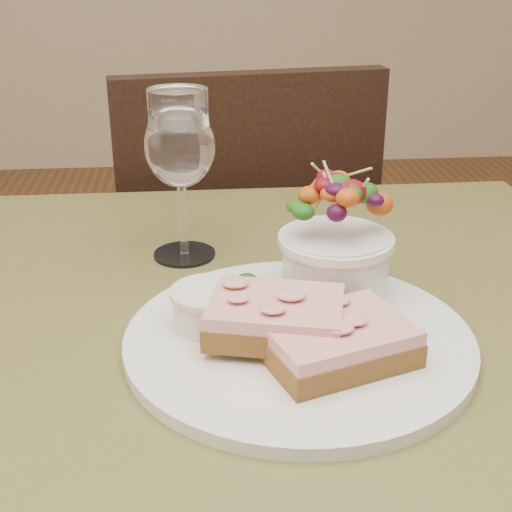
{
  "coord_description": "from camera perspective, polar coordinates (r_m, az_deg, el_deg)",
  "views": [
    {
      "loc": [
        -0.06,
        -0.57,
        1.08
      ],
      "look_at": [
        -0.0,
        0.03,
        0.81
      ],
      "focal_mm": 50.0,
      "sensor_mm": 36.0,
      "label": 1
    }
  ],
  "objects": [
    {
      "name": "ramekin",
      "position": [
        0.64,
        -3.74,
        -3.99
      ],
      "size": [
        0.07,
        0.07,
        0.04
      ],
      "color": "silver",
      "rests_on": "dinner_plate"
    },
    {
      "name": "salad_bowl",
      "position": [
        0.68,
        6.43,
        1.52
      ],
      "size": [
        0.1,
        0.1,
        0.13
      ],
      "color": "white",
      "rests_on": "dinner_plate"
    },
    {
      "name": "chair_far",
      "position": [
        1.46,
        -1.8,
        -8.41
      ],
      "size": [
        0.47,
        0.47,
        0.9
      ],
      "rotation": [
        0.0,
        0.0,
        3.28
      ],
      "color": "black",
      "rests_on": "ground"
    },
    {
      "name": "sandwich_back",
      "position": [
        0.61,
        1.62,
        -4.9
      ],
      "size": [
        0.13,
        0.11,
        0.03
      ],
      "rotation": [
        0.0,
        0.0,
        -0.24
      ],
      "color": "#452A12",
      "rests_on": "dinner_plate"
    },
    {
      "name": "dinner_plate",
      "position": [
        0.64,
        3.44,
        -6.73
      ],
      "size": [
        0.31,
        0.31,
        0.01
      ],
      "primitive_type": "cylinder",
      "color": "white",
      "rests_on": "cafe_table"
    },
    {
      "name": "garnish",
      "position": [
        0.7,
        -2.51,
        -2.45
      ],
      "size": [
        0.05,
        0.04,
        0.02
      ],
      "color": "#113B0A",
      "rests_on": "dinner_plate"
    },
    {
      "name": "wine_glass",
      "position": [
        0.77,
        -6.1,
        8.37
      ],
      "size": [
        0.08,
        0.08,
        0.18
      ],
      "color": "white",
      "rests_on": "cafe_table"
    },
    {
      "name": "sandwich_front",
      "position": [
        0.59,
        6.46,
        -6.78
      ],
      "size": [
        0.14,
        0.12,
        0.03
      ],
      "rotation": [
        0.0,
        0.0,
        0.34
      ],
      "color": "#452A12",
      "rests_on": "dinner_plate"
    },
    {
      "name": "cafe_table",
      "position": [
        0.72,
        0.6,
        -12.76
      ],
      "size": [
        0.8,
        0.8,
        0.75
      ],
      "color": "#4D4721",
      "rests_on": "ground"
    }
  ]
}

